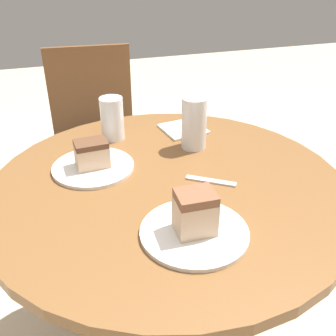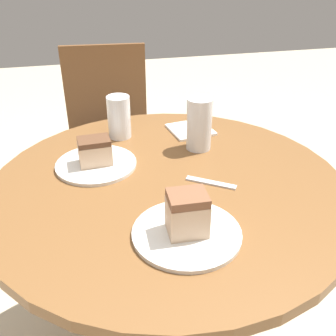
{
  "view_description": "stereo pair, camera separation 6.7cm",
  "coord_description": "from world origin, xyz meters",
  "px_view_note": "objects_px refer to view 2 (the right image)",
  "views": [
    {
      "loc": [
        -0.27,
        -0.84,
        1.28
      ],
      "look_at": [
        0.0,
        0.0,
        0.77
      ],
      "focal_mm": 42.0,
      "sensor_mm": 36.0,
      "label": 1
    },
    {
      "loc": [
        -0.2,
        -0.86,
        1.28
      ],
      "look_at": [
        0.0,
        0.0,
        0.77
      ],
      "focal_mm": 42.0,
      "sensor_mm": 36.0,
      "label": 2
    }
  ],
  "objects_px": {
    "plate_far": "(96,164)",
    "glass_lemonade": "(199,127)",
    "chair": "(110,144)",
    "plate_near": "(187,233)",
    "cake_slice_near": "(187,213)",
    "cake_slice_far": "(95,151)",
    "glass_water": "(119,120)"
  },
  "relations": [
    {
      "from": "chair",
      "to": "cake_slice_near",
      "type": "distance_m",
      "value": 1.09
    },
    {
      "from": "chair",
      "to": "glass_water",
      "type": "distance_m",
      "value": 0.6
    },
    {
      "from": "glass_lemonade",
      "to": "chair",
      "type": "bearing_deg",
      "value": 109.32
    },
    {
      "from": "plate_far",
      "to": "glass_water",
      "type": "xyz_separation_m",
      "value": [
        0.09,
        0.18,
        0.05
      ]
    },
    {
      "from": "cake_slice_far",
      "to": "plate_near",
      "type": "bearing_deg",
      "value": -64.51
    },
    {
      "from": "cake_slice_near",
      "to": "glass_water",
      "type": "height_order",
      "value": "glass_water"
    },
    {
      "from": "cake_slice_far",
      "to": "plate_far",
      "type": "bearing_deg",
      "value": 180.0
    },
    {
      "from": "chair",
      "to": "cake_slice_far",
      "type": "height_order",
      "value": "chair"
    },
    {
      "from": "plate_far",
      "to": "glass_lemonade",
      "type": "xyz_separation_m",
      "value": [
        0.31,
        0.04,
        0.07
      ]
    },
    {
      "from": "plate_far",
      "to": "cake_slice_far",
      "type": "bearing_deg",
      "value": 0.0
    },
    {
      "from": "cake_slice_near",
      "to": "glass_water",
      "type": "xyz_separation_m",
      "value": [
        -0.08,
        0.53,
        0.0
      ]
    },
    {
      "from": "plate_near",
      "to": "glass_lemonade",
      "type": "height_order",
      "value": "glass_lemonade"
    },
    {
      "from": "plate_near",
      "to": "cake_slice_near",
      "type": "relative_size",
      "value": 2.47
    },
    {
      "from": "cake_slice_far",
      "to": "glass_lemonade",
      "type": "relative_size",
      "value": 0.58
    },
    {
      "from": "plate_near",
      "to": "glass_water",
      "type": "distance_m",
      "value": 0.54
    },
    {
      "from": "chair",
      "to": "cake_slice_near",
      "type": "bearing_deg",
      "value": -80.87
    },
    {
      "from": "cake_slice_far",
      "to": "glass_lemonade",
      "type": "height_order",
      "value": "glass_lemonade"
    },
    {
      "from": "cake_slice_far",
      "to": "glass_water",
      "type": "bearing_deg",
      "value": 62.91
    },
    {
      "from": "chair",
      "to": "cake_slice_far",
      "type": "bearing_deg",
      "value": -92.61
    },
    {
      "from": "cake_slice_near",
      "to": "glass_lemonade",
      "type": "height_order",
      "value": "glass_lemonade"
    },
    {
      "from": "chair",
      "to": "plate_near",
      "type": "relative_size",
      "value": 3.72
    },
    {
      "from": "cake_slice_near",
      "to": "glass_lemonade",
      "type": "distance_m",
      "value": 0.42
    },
    {
      "from": "glass_lemonade",
      "to": "cake_slice_far",
      "type": "bearing_deg",
      "value": -172.6
    },
    {
      "from": "plate_near",
      "to": "glass_lemonade",
      "type": "xyz_separation_m",
      "value": [
        0.15,
        0.39,
        0.07
      ]
    },
    {
      "from": "plate_near",
      "to": "plate_far",
      "type": "distance_m",
      "value": 0.39
    },
    {
      "from": "chair",
      "to": "cake_slice_far",
      "type": "relative_size",
      "value": 9.56
    },
    {
      "from": "chair",
      "to": "glass_lemonade",
      "type": "bearing_deg",
      "value": -65.87
    },
    {
      "from": "chair",
      "to": "plate_far",
      "type": "xyz_separation_m",
      "value": [
        -0.09,
        -0.68,
        0.28
      ]
    },
    {
      "from": "cake_slice_near",
      "to": "cake_slice_far",
      "type": "bearing_deg",
      "value": 115.49
    },
    {
      "from": "chair",
      "to": "plate_near",
      "type": "distance_m",
      "value": 1.07
    },
    {
      "from": "plate_far",
      "to": "cake_slice_far",
      "type": "height_order",
      "value": "cake_slice_far"
    },
    {
      "from": "glass_lemonade",
      "to": "cake_slice_near",
      "type": "bearing_deg",
      "value": -110.59
    }
  ]
}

